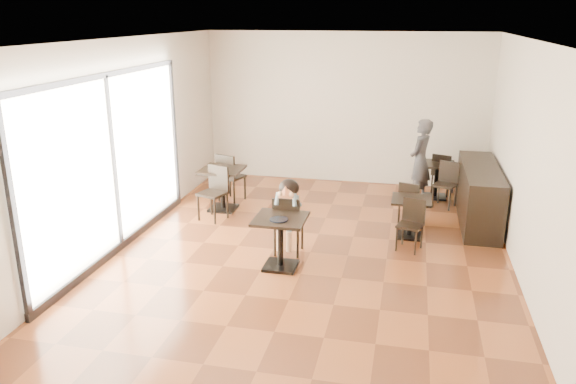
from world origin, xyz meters
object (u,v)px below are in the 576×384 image
(child_chair, at_px, (289,224))
(chair_left_a, at_px, (232,177))
(cafe_table_back, at_px, (436,180))
(cafe_table_mid, at_px, (410,218))
(chair_mid_a, at_px, (411,203))
(chair_back_b, at_px, (445,185))
(chair_back_a, at_px, (443,174))
(child_table, at_px, (281,243))
(chair_mid_b, at_px, (410,226))
(cafe_table_left, at_px, (223,189))
(adult_patron, at_px, (420,161))
(child, at_px, (289,217))
(chair_left_b, at_px, (212,194))

(child_chair, xyz_separation_m, chair_left_a, (-1.64, 2.24, 0.01))
(cafe_table_back, distance_m, chair_left_a, 4.08)
(cafe_table_mid, xyz_separation_m, chair_mid_a, (0.00, 0.55, 0.07))
(cafe_table_back, distance_m, chair_back_b, 0.57)
(child_chair, xyz_separation_m, cafe_table_mid, (1.82, 1.06, -0.13))
(chair_back_a, bearing_deg, chair_left_a, 39.67)
(child_table, xyz_separation_m, chair_mid_a, (1.82, 2.16, 0.01))
(chair_back_a, bearing_deg, chair_back_b, 111.61)
(cafe_table_mid, xyz_separation_m, chair_mid_b, (0.00, -0.55, 0.07))
(child_chair, relative_size, chair_left_a, 0.97)
(chair_back_b, bearing_deg, cafe_table_back, 126.36)
(cafe_table_left, height_order, chair_mid_b, chair_mid_b)
(adult_patron, distance_m, cafe_table_mid, 2.00)
(chair_mid_a, bearing_deg, adult_patron, -78.12)
(cafe_table_mid, distance_m, chair_mid_a, 0.55)
(chair_mid_b, relative_size, chair_left_a, 0.83)
(child_table, bearing_deg, child, 90.00)
(child_table, relative_size, cafe_table_left, 0.97)
(child, bearing_deg, chair_left_a, 126.26)
(chair_mid_b, height_order, chair_left_b, chair_left_b)
(cafe_table_mid, distance_m, cafe_table_left, 3.52)
(chair_mid_b, bearing_deg, chair_left_b, -172.99)
(child_chair, bearing_deg, cafe_table_mid, -149.73)
(child_chair, height_order, chair_mid_b, child_chair)
(adult_patron, bearing_deg, chair_mid_b, 18.56)
(chair_mid_b, distance_m, chair_back_a, 3.12)
(child_chair, bearing_deg, chair_left_a, -53.74)
(chair_left_b, bearing_deg, chair_left_a, 108.32)
(chair_mid_b, relative_size, chair_back_b, 0.93)
(adult_patron, bearing_deg, chair_mid_a, 16.15)
(cafe_table_left, relative_size, chair_back_b, 0.93)
(child, xyz_separation_m, cafe_table_mid, (1.82, 1.06, -0.25))
(child_table, distance_m, adult_patron, 4.07)
(chair_mid_b, xyz_separation_m, chair_left_a, (-3.46, 1.73, 0.08))
(adult_patron, relative_size, chair_back_a, 1.90)
(cafe_table_back, bearing_deg, chair_back_b, -75.25)
(adult_patron, bearing_deg, cafe_table_left, -48.44)
(adult_patron, xyz_separation_m, chair_mid_b, (-0.13, -2.49, -0.42))
(cafe_table_left, xyz_separation_m, chair_back_b, (4.08, 1.05, 0.03))
(chair_mid_a, relative_size, chair_back_b, 0.93)
(child_table, distance_m, chair_left_b, 2.36)
(chair_left_a, distance_m, chair_back_a, 4.29)
(cafe_table_back, relative_size, chair_back_b, 0.83)
(cafe_table_mid, height_order, chair_back_b, chair_back_b)
(chair_mid_a, height_order, chair_left_a, chair_left_a)
(cafe_table_back, bearing_deg, child_table, -120.79)
(child, xyz_separation_m, adult_patron, (1.95, 3.00, 0.23))
(chair_left_b, bearing_deg, child_chair, -16.45)
(chair_mid_a, distance_m, chair_back_a, 2.06)
(chair_left_a, xyz_separation_m, chair_left_b, (0.00, -1.10, 0.00))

